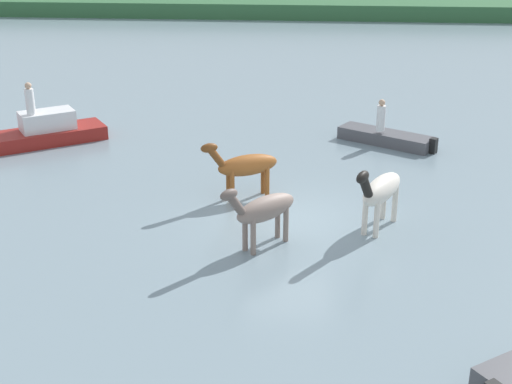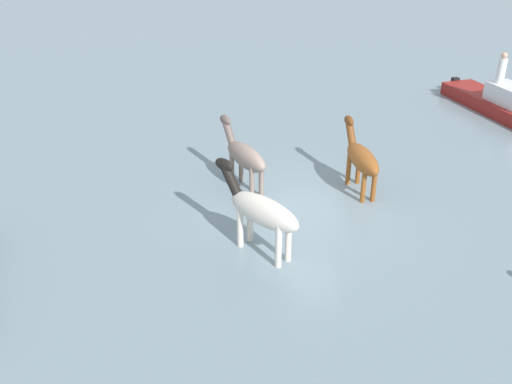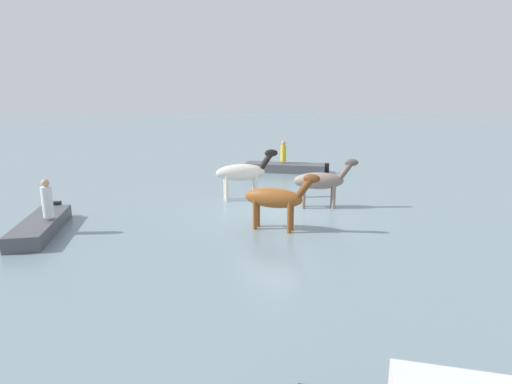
{
  "view_description": "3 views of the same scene",
  "coord_description": "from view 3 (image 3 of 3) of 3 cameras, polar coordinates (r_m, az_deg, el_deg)",
  "views": [
    {
      "loc": [
        0.58,
        -18.06,
        8.18
      ],
      "look_at": [
        -0.92,
        -0.55,
        1.03
      ],
      "focal_mm": 49.09,
      "sensor_mm": 36.0,
      "label": 1
    },
    {
      "loc": [
        13.36,
        2.65,
        7.61
      ],
      "look_at": [
        0.96,
        -0.96,
        0.8
      ],
      "focal_mm": 39.4,
      "sensor_mm": 36.0,
      "label": 2
    },
    {
      "loc": [
        -10.19,
        10.24,
        4.11
      ],
      "look_at": [
        0.66,
        0.44,
        0.74
      ],
      "focal_mm": 28.21,
      "sensor_mm": 36.0,
      "label": 3
    }
  ],
  "objects": [
    {
      "name": "ground_plane",
      "position": [
        15.02,
        2.94,
        -2.92
      ],
      "size": [
        177.48,
        177.48,
        0.0
      ],
      "primitive_type": "plane",
      "color": "gray"
    },
    {
      "name": "horse_lead",
      "position": [
        15.65,
        9.2,
        1.55
      ],
      "size": [
        1.96,
        2.06,
        1.91
      ],
      "rotation": [
        0.0,
        0.0,
        3.96
      ],
      "color": "gray",
      "rests_on": "ground_plane"
    },
    {
      "name": "horse_dun_straggler",
      "position": [
        16.78,
        -1.87,
        2.78
      ],
      "size": [
        1.62,
        2.54,
        2.07
      ],
      "rotation": [
        0.0,
        0.0,
        4.22
      ],
      "color": "silver",
      "rests_on": "ground_plane"
    },
    {
      "name": "horse_dark_mare",
      "position": [
        12.78,
        2.86,
        -0.9
      ],
      "size": [
        2.32,
        1.51,
        1.9
      ],
      "rotation": [
        0.0,
        0.0,
        3.65
      ],
      "color": "brown",
      "rests_on": "ground_plane"
    },
    {
      "name": "boat_motor_center",
      "position": [
        14.39,
        -28.14,
        -4.55
      ],
      "size": [
        3.57,
        2.68,
        0.71
      ],
      "rotation": [
        0.0,
        0.0,
        2.6
      ],
      "color": "#4C4C51",
      "rests_on": "ground_plane"
    },
    {
      "name": "boat_tender_starboard",
      "position": [
        23.47,
        4.19,
        3.28
      ],
      "size": [
        4.52,
        3.71,
        0.74
      ],
      "rotation": [
        0.0,
        0.0,
        0.61
      ],
      "color": "#4C4C51",
      "rests_on": "ground_plane"
    },
    {
      "name": "person_watcher_seated",
      "position": [
        13.95,
        -27.51,
        -0.95
      ],
      "size": [
        0.32,
        0.32,
        1.19
      ],
      "color": "silver",
      "rests_on": "boat_motor_center"
    },
    {
      "name": "person_spotter_bow",
      "position": [
        23.5,
        3.9,
        5.68
      ],
      "size": [
        0.32,
        0.32,
        1.19
      ],
      "color": "yellow",
      "rests_on": "boat_tender_starboard"
    }
  ]
}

